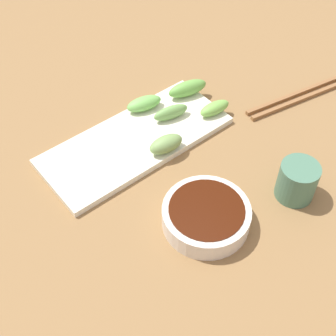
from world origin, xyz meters
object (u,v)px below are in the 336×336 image
(sauce_bowl, at_px, (206,215))
(serving_plate, at_px, (136,141))
(chopsticks, at_px, (298,97))
(tea_cup, at_px, (297,181))

(sauce_bowl, bearing_deg, serving_plate, -5.56)
(serving_plate, bearing_deg, chopsticks, -107.94)
(sauce_bowl, height_order, serving_plate, sauce_bowl)
(sauce_bowl, height_order, tea_cup, tea_cup)
(sauce_bowl, xyz_separation_m, tea_cup, (-0.05, -0.15, 0.01))
(sauce_bowl, distance_m, tea_cup, 0.16)
(chopsticks, bearing_deg, tea_cup, 139.34)
(serving_plate, bearing_deg, tea_cup, -153.14)
(chopsticks, bearing_deg, serving_plate, 82.75)
(serving_plate, xyz_separation_m, chopsticks, (-0.10, -0.32, -0.00))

